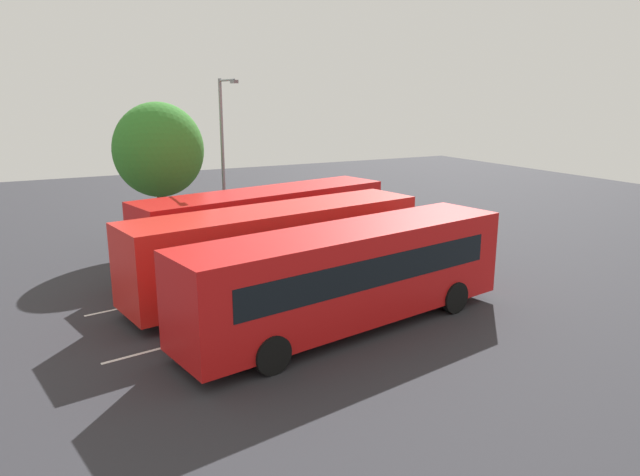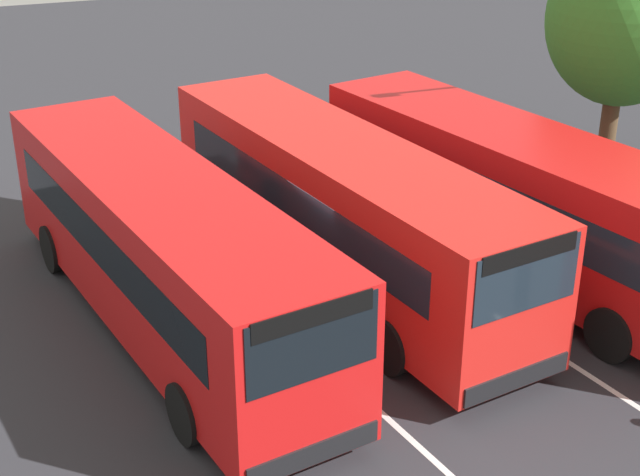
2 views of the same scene
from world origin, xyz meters
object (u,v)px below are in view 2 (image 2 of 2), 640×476
(bus_center_left, at_px, (342,206))
(depot_tree, at_px, (623,21))
(bus_center_right, at_px, (524,199))
(bus_far_left, at_px, (162,247))

(bus_center_left, height_order, depot_tree, depot_tree)
(bus_center_left, distance_m, depot_tree, 9.09)
(depot_tree, bearing_deg, bus_center_right, -55.10)
(bus_center_left, height_order, bus_center_right, same)
(bus_far_left, xyz_separation_m, bus_center_left, (-0.60, 3.91, 0.00))
(bus_center_left, xyz_separation_m, bus_center_right, (1.06, 3.75, 0.00))
(bus_center_right, relative_size, depot_tree, 1.71)
(bus_far_left, height_order, bus_center_right, same)
(bus_center_right, xyz_separation_m, depot_tree, (-3.23, 4.63, 2.76))
(bus_center_left, xyz_separation_m, depot_tree, (-2.18, 8.38, 2.76))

